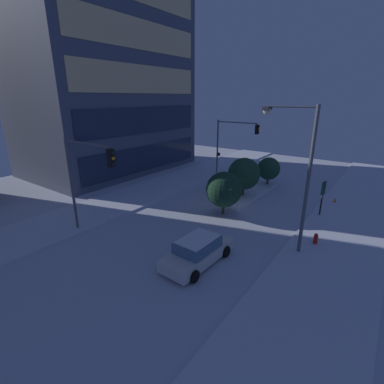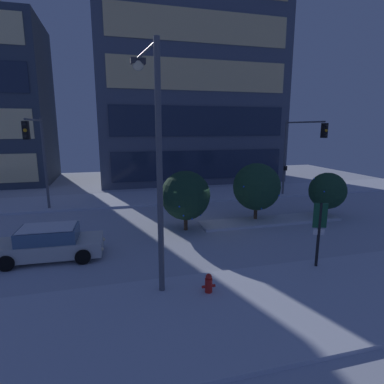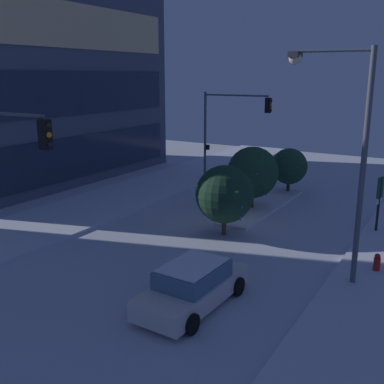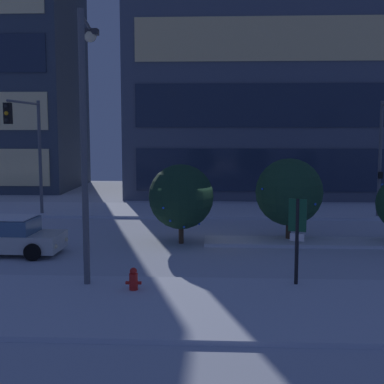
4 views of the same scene
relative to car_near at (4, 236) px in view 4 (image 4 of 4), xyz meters
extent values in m
plane|color=silver|center=(7.21, 2.49, -0.71)|extent=(52.00, 52.00, 0.00)
cube|color=silver|center=(7.21, -6.02, -0.64)|extent=(52.00, 5.20, 0.14)
cube|color=silver|center=(7.21, 10.99, -0.64)|extent=(52.00, 5.20, 0.14)
cube|color=silver|center=(12.35, 2.49, -0.64)|extent=(9.00, 1.80, 0.14)
cube|color=#232D42|center=(11.60, 15.41, 1.42)|extent=(17.39, 0.10, 2.84)
cube|color=#232D42|center=(11.60, 15.41, 5.67)|extent=(17.39, 0.10, 2.84)
cube|color=#F2D18C|center=(11.60, 15.41, 9.93)|extent=(17.39, 0.10, 2.84)
cube|color=silver|center=(0.00, 0.00, -0.18)|extent=(4.62, 2.02, 0.66)
cube|color=slate|center=(0.00, 0.00, 0.43)|extent=(2.52, 1.75, 0.60)
cube|color=white|center=(0.00, 0.00, 0.76)|extent=(2.34, 1.63, 0.04)
sphere|color=#F9E5B2|center=(2.32, 0.54, -0.21)|extent=(0.16, 0.16, 0.16)
sphere|color=#F9E5B2|center=(2.27, -0.71, -0.21)|extent=(0.16, 0.16, 0.16)
cylinder|color=black|center=(1.54, 0.86, -0.38)|extent=(0.67, 0.24, 0.66)
cylinder|color=black|center=(1.47, -0.98, -0.38)|extent=(0.67, 0.24, 0.66)
cylinder|color=#565960|center=(17.19, 9.19, 2.48)|extent=(0.18, 0.18, 6.38)
cube|color=black|center=(17.19, 8.97, 1.69)|extent=(0.20, 0.24, 0.36)
cylinder|color=#565960|center=(-1.55, 9.19, 2.51)|extent=(0.18, 0.18, 6.44)
cylinder|color=#565960|center=(-1.55, 6.99, 5.53)|extent=(0.12, 4.39, 0.12)
cube|color=black|center=(-1.55, 4.80, 4.93)|extent=(0.32, 0.36, 1.00)
sphere|color=black|center=(-1.55, 4.61, 5.25)|extent=(0.20, 0.20, 0.20)
sphere|color=orange|center=(-1.55, 4.61, 4.93)|extent=(0.20, 0.20, 0.20)
sphere|color=black|center=(-1.55, 4.61, 4.61)|extent=(0.20, 0.20, 0.20)
cylinder|color=#565960|center=(4.35, -4.29, 3.54)|extent=(0.20, 0.20, 8.49)
cylinder|color=#565960|center=(4.19, -3.02, 7.63)|extent=(0.43, 2.55, 0.10)
cube|color=#333338|center=(4.02, -1.75, 7.53)|extent=(0.56, 0.36, 0.20)
sphere|color=#F9E5B2|center=(4.02, -1.75, 7.40)|extent=(0.44, 0.44, 0.44)
cylinder|color=red|center=(5.91, -4.85, -0.39)|extent=(0.26, 0.26, 0.64)
sphere|color=red|center=(5.91, -4.85, 0.00)|extent=(0.22, 0.22, 0.22)
cylinder|color=red|center=(5.73, -4.85, -0.36)|extent=(0.12, 0.10, 0.10)
cylinder|color=red|center=(6.09, -4.85, -0.36)|extent=(0.12, 0.10, 0.10)
cylinder|color=black|center=(10.89, -3.99, 0.70)|extent=(0.12, 0.12, 2.82)
cube|color=#144C2D|center=(10.89, -3.99, 1.60)|extent=(0.54, 0.22, 1.02)
cube|color=white|center=(10.89, -3.99, 0.92)|extent=(0.44, 0.18, 0.24)
sphere|color=blue|center=(15.43, 2.70, 1.85)|extent=(0.10, 0.10, 0.10)
sphere|color=blue|center=(15.56, 3.20, 0.59)|extent=(0.10, 0.10, 0.10)
cylinder|color=#473323|center=(6.84, 2.32, -0.28)|extent=(0.22, 0.22, 0.85)
sphere|color=#193823|center=(6.84, 2.32, 1.33)|extent=(2.79, 2.79, 2.79)
sphere|color=blue|center=(7.02, 1.56, 0.15)|extent=(0.10, 0.10, 0.10)
sphere|color=blue|center=(7.63, 1.99, 0.21)|extent=(0.10, 0.10, 0.10)
sphere|color=blue|center=(6.47, 1.28, 0.46)|extent=(0.10, 0.10, 0.10)
sphere|color=blue|center=(7.18, 3.13, 0.22)|extent=(0.10, 0.10, 0.10)
sphere|color=blue|center=(7.17, 2.93, 0.10)|extent=(0.10, 0.10, 0.10)
sphere|color=blue|center=(6.20, 1.11, 1.02)|extent=(0.10, 0.10, 0.10)
cylinder|color=#473323|center=(11.51, 2.91, -0.23)|extent=(0.22, 0.22, 0.96)
sphere|color=#1E4228|center=(11.51, 2.91, 1.49)|extent=(2.92, 2.92, 2.92)
sphere|color=blue|center=(11.07, 3.93, 0.51)|extent=(0.10, 0.10, 0.10)
sphere|color=blue|center=(10.29, 2.12, 1.70)|extent=(0.10, 0.10, 0.10)
sphere|color=blue|center=(12.43, 3.18, 0.36)|extent=(0.10, 0.10, 0.10)
sphere|color=blue|center=(11.45, 2.03, 0.30)|extent=(0.10, 0.10, 0.10)
sphere|color=blue|center=(12.46, 1.85, 1.11)|extent=(0.10, 0.10, 0.10)
sphere|color=blue|center=(10.63, 3.88, 2.16)|extent=(0.10, 0.10, 0.10)
sphere|color=blue|center=(11.86, 4.13, 0.73)|extent=(0.10, 0.10, 0.10)
camera|label=1|loc=(-11.18, -7.75, 8.10)|focal=26.12mm
camera|label=2|loc=(2.77, -14.36, 5.09)|focal=29.19mm
camera|label=3|loc=(-12.10, -7.20, 6.85)|focal=42.96mm
camera|label=4|loc=(8.45, -20.53, 4.34)|focal=50.51mm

